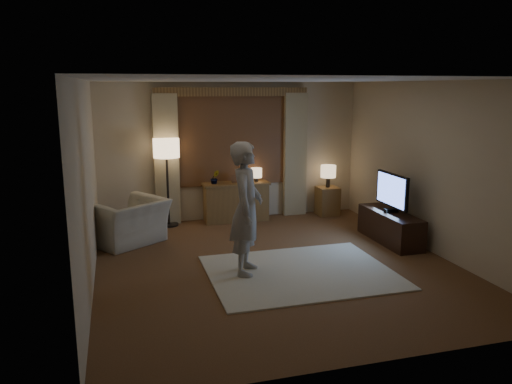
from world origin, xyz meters
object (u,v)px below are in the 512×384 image
object	(u,v)px
side_table	(327,201)
tv_stand	(390,227)
armchair	(128,222)
person	(246,208)
sideboard	(236,203)

from	to	relation	value
side_table	tv_stand	xyz separation A→B (m)	(0.27, -1.93, -0.03)
armchair	person	xyz separation A→B (m)	(1.52, -1.84, 0.56)
sideboard	person	distance (m)	2.83
side_table	tv_stand	bearing A→B (deg)	-81.94
tv_stand	person	bearing A→B (deg)	-164.15
sideboard	person	size ratio (longest dim) A/B	0.67
armchair	person	size ratio (longest dim) A/B	0.62
sideboard	side_table	size ratio (longest dim) A/B	2.14
person	sideboard	bearing A→B (deg)	13.11
tv_stand	side_table	bearing A→B (deg)	98.06
sideboard	tv_stand	size ratio (longest dim) A/B	0.86
armchair	side_table	distance (m)	3.98
sideboard	armchair	xyz separation A→B (m)	(-2.02, -0.89, 0.01)
sideboard	armchair	world-z (taller)	armchair
sideboard	person	world-z (taller)	person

